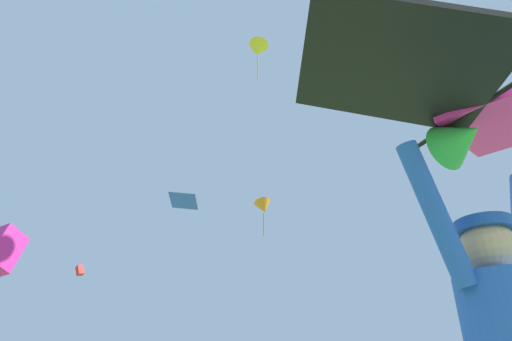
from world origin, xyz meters
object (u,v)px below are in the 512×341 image
at_px(distant_kite_orange_low_left, 264,207).
at_px(distant_kite_red_mid_left, 80,270).
at_px(distant_kite_yellow_far_center, 258,50).
at_px(held_stunt_kite, 468,105).
at_px(distant_kite_magenta_low_right, 1,251).
at_px(distant_kite_blue_overhead_distant, 184,200).

distance_m(distant_kite_orange_low_left, distant_kite_red_mid_left, 18.15).
relative_size(distant_kite_yellow_far_center, distant_kite_red_mid_left, 1.86).
height_order(distant_kite_yellow_far_center, distant_kite_red_mid_left, distant_kite_yellow_far_center).
xyz_separation_m(distant_kite_orange_low_left, distant_kite_yellow_far_center, (-4.81, -8.42, 1.72)).
xyz_separation_m(held_stunt_kite, distant_kite_orange_low_left, (8.63, 17.70, 7.93)).
height_order(distant_kite_magenta_low_right, distant_kite_blue_overhead_distant, distant_kite_blue_overhead_distant).
bearing_deg(distant_kite_magenta_low_right, held_stunt_kite, -79.57).
distance_m(held_stunt_kite, distant_kite_magenta_low_right, 13.14).
bearing_deg(distant_kite_red_mid_left, distant_kite_orange_low_left, -69.06).
xyz_separation_m(distant_kite_magenta_low_right, distant_kite_blue_overhead_distant, (4.52, -1.66, 1.81)).
bearing_deg(distant_kite_yellow_far_center, held_stunt_kite, -112.34).
distance_m(distant_kite_orange_low_left, distant_kite_magenta_low_right, 13.22).
distance_m(distant_kite_red_mid_left, distant_kite_blue_overhead_distant, 23.90).
relative_size(distant_kite_orange_low_left, distant_kite_magenta_low_right, 1.43).
height_order(held_stunt_kite, distant_kite_magenta_low_right, distant_kite_magenta_low_right).
distance_m(distant_kite_orange_low_left, distant_kite_blue_overhead_distant, 9.96).
bearing_deg(distant_kite_yellow_far_center, distant_kite_blue_overhead_distant, 133.25).
xyz_separation_m(held_stunt_kite, distant_kite_magenta_low_right, (-2.34, 12.68, 2.52)).
relative_size(held_stunt_kite, distant_kite_yellow_far_center, 1.19).
height_order(held_stunt_kite, distant_kite_yellow_far_center, distant_kite_yellow_far_center).
bearing_deg(held_stunt_kite, distant_kite_magenta_low_right, 100.43).
bearing_deg(distant_kite_orange_low_left, distant_kite_magenta_low_right, -155.41).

